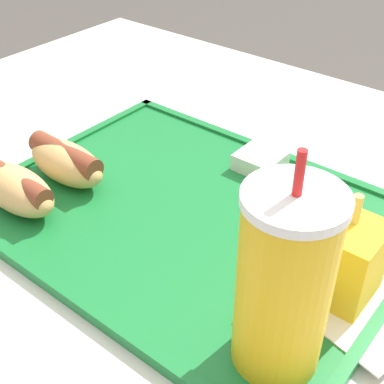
# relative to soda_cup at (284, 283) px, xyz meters

# --- Properties ---
(dining_table) EXTENTS (1.15, 0.88, 0.73)m
(dining_table) POSITION_rel_soda_cup_xyz_m (0.20, -0.14, -0.46)
(dining_table) COLOR beige
(dining_table) RESTS_ON ground_plane
(food_tray) EXTENTS (0.48, 0.36, 0.01)m
(food_tray) POSITION_rel_soda_cup_xyz_m (0.18, -0.11, -0.09)
(food_tray) COLOR #197233
(food_tray) RESTS_ON dining_table
(paper_napkin) EXTENTS (0.19, 0.17, 0.00)m
(paper_napkin) POSITION_rel_soda_cup_xyz_m (-0.01, -0.12, -0.08)
(paper_napkin) COLOR white
(paper_napkin) RESTS_ON food_tray
(soda_cup) EXTENTS (0.08, 0.08, 0.20)m
(soda_cup) POSITION_rel_soda_cup_xyz_m (0.00, 0.00, 0.00)
(soda_cup) COLOR gold
(soda_cup) RESTS_ON food_tray
(hot_dog_far) EXTENTS (0.12, 0.06, 0.05)m
(hot_dog_far) POSITION_rel_soda_cup_xyz_m (0.34, 0.01, -0.06)
(hot_dog_far) COLOR tan
(hot_dog_far) RESTS_ON food_tray
(hot_dog_near) EXTENTS (0.12, 0.06, 0.05)m
(hot_dog_near) POSITION_rel_soda_cup_xyz_m (0.34, -0.07, -0.06)
(hot_dog_near) COLOR tan
(hot_dog_near) RESTS_ON food_tray
(fries_carton) EXTENTS (0.08, 0.06, 0.11)m
(fries_carton) POSITION_rel_soda_cup_xyz_m (0.00, -0.10, -0.04)
(fries_carton) COLOR gold
(fries_carton) RESTS_ON food_tray
(sauce_cup_mayo) EXTENTS (0.06, 0.06, 0.02)m
(sauce_cup_mayo) POSITION_rel_soda_cup_xyz_m (0.17, -0.24, -0.07)
(sauce_cup_mayo) COLOR silver
(sauce_cup_mayo) RESTS_ON food_tray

